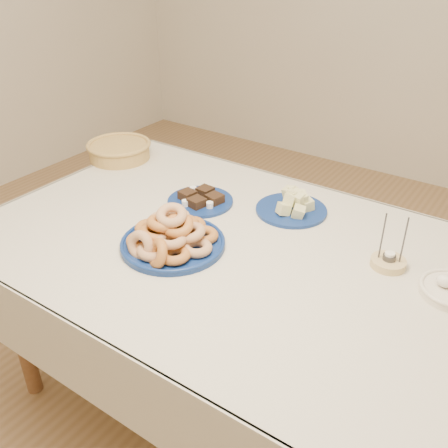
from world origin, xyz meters
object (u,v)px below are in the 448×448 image
Objects in this scene: brownie_plate at (200,200)px; wicker_basket at (119,150)px; candle_holder at (388,262)px; dining_table at (232,271)px; donut_platter at (171,237)px; melon_plate at (293,204)px.

wicker_basket is at bearing 166.05° from brownie_plate.
wicker_basket is 1.81× the size of candle_holder.
donut_platter is (-0.15, -0.13, 0.14)m from dining_table.
donut_platter reaches higher than brownie_plate.
candle_holder is at bearing -19.31° from melon_plate.
wicker_basket is (-0.66, 0.43, 0.00)m from donut_platter.
donut_platter is at bearing -33.26° from wicker_basket.
brownie_plate is 0.71m from candle_holder.
candle_holder reaches higher than dining_table.
candle_holder is (0.40, -0.14, -0.01)m from melon_plate.
donut_platter reaches higher than dining_table.
wicker_basket is (-0.55, 0.14, 0.03)m from brownie_plate.
melon_plate is (0.21, 0.43, -0.01)m from donut_platter.
melon_plate is (0.06, 0.30, 0.14)m from dining_table.
melon_plate is 0.42m from candle_holder.
donut_platter reaches higher than melon_plate.
melon_plate reaches higher than wicker_basket.
brownie_plate is at bearing 179.70° from candle_holder.
wicker_basket reaches higher than brownie_plate.
dining_table is 0.50m from candle_holder.
brownie_plate reaches higher than dining_table.
brownie_plate is 1.70× the size of candle_holder.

